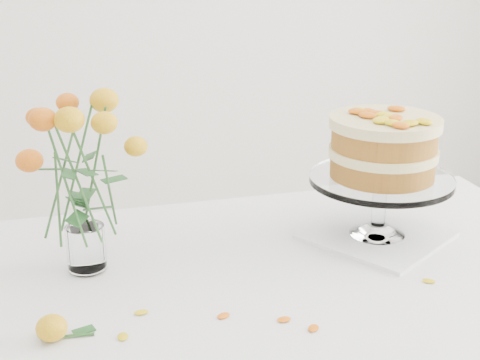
% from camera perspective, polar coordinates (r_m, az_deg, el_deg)
% --- Properties ---
extents(table, '(1.43, 0.93, 0.76)m').
position_cam_1_polar(table, '(1.37, 2.58, -11.73)').
color(table, '#A27C5E').
rests_on(table, ground).
extents(napkin, '(0.37, 0.37, 0.01)m').
position_cam_1_polar(napkin, '(1.54, 11.59, -4.65)').
color(napkin, white).
rests_on(napkin, table).
extents(cake_stand, '(0.32, 0.32, 0.28)m').
position_cam_1_polar(cake_stand, '(1.48, 12.11, 2.22)').
color(cake_stand, white).
rests_on(cake_stand, napkin).
extents(rose_vase, '(0.26, 0.26, 0.39)m').
position_cam_1_polar(rose_vase, '(1.32, -13.59, 1.38)').
color(rose_vase, white).
rests_on(rose_vase, table).
extents(loose_rose_near, '(0.09, 0.05, 0.04)m').
position_cam_1_polar(loose_rose_near, '(1.18, -15.76, -12.07)').
color(loose_rose_near, yellow).
rests_on(loose_rose_near, table).
extents(stray_petal_a, '(0.03, 0.02, 0.00)m').
position_cam_1_polar(stray_petal_a, '(1.21, -1.42, -11.52)').
color(stray_petal_a, yellow).
rests_on(stray_petal_a, table).
extents(stray_petal_b, '(0.03, 0.02, 0.00)m').
position_cam_1_polar(stray_petal_b, '(1.20, 3.77, -11.81)').
color(stray_petal_b, yellow).
rests_on(stray_petal_b, table).
extents(stray_petal_c, '(0.03, 0.02, 0.00)m').
position_cam_1_polar(stray_petal_c, '(1.19, 6.28, -12.48)').
color(stray_petal_c, yellow).
rests_on(stray_petal_c, table).
extents(stray_petal_d, '(0.03, 0.02, 0.00)m').
position_cam_1_polar(stray_petal_d, '(1.24, -8.43, -11.12)').
color(stray_petal_d, yellow).
rests_on(stray_petal_d, table).
extents(stray_petal_e, '(0.03, 0.02, 0.00)m').
position_cam_1_polar(stray_petal_e, '(1.17, -9.97, -13.04)').
color(stray_petal_e, yellow).
rests_on(stray_petal_e, table).
extents(stray_petal_f, '(0.03, 0.02, 0.00)m').
position_cam_1_polar(stray_petal_f, '(1.38, 15.80, -8.30)').
color(stray_petal_f, yellow).
rests_on(stray_petal_f, table).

